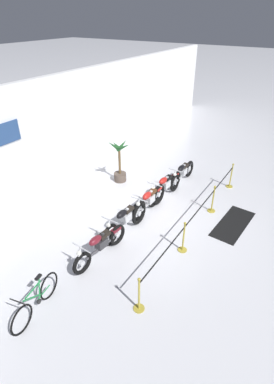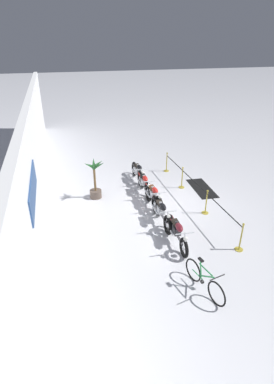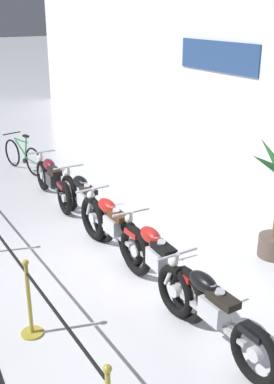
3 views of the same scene
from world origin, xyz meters
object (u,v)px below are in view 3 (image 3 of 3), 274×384
motorcycle_black_4 (211,311)px  stanchion_mid_right (30,310)px  motorcycle_maroon_0 (53,181)px  motorcycle_black_1 (85,201)px  motorcycle_red_3 (156,261)px  bicycle (23,156)px  motorcycle_red_2 (113,228)px

motorcycle_black_4 → stanchion_mid_right: 2.20m
motorcycle_maroon_0 → motorcycle_black_1: size_ratio=0.94×
motorcycle_maroon_0 → motorcycle_red_3: size_ratio=0.92×
motorcycle_maroon_0 → bicycle: bearing=177.2°
motorcycle_black_1 → motorcycle_red_3: size_ratio=0.98×
motorcycle_red_2 → motorcycle_red_3: size_ratio=0.93×
motorcycle_red_2 → motorcycle_black_4: bearing=-1.6°
motorcycle_red_3 → stanchion_mid_right: size_ratio=2.23×
motorcycle_red_2 → motorcycle_red_3: bearing=1.5°
motorcycle_maroon_0 → motorcycle_red_2: 2.71m
motorcycle_maroon_0 → stanchion_mid_right: size_ratio=2.05×
motorcycle_maroon_0 → motorcycle_red_3: bearing=-0.1°
stanchion_mid_right → bicycle: bearing=162.3°
motorcycle_red_3 → motorcycle_black_4: size_ratio=1.09×
motorcycle_black_1 → bicycle: 3.66m
motorcycle_black_1 → motorcycle_red_2: bearing=-5.4°
motorcycle_black_1 → bicycle: bearing=179.6°
motorcycle_maroon_0 → motorcycle_red_2: (2.71, -0.04, 0.03)m
motorcycle_black_4 → bicycle: (-7.57, 0.22, -0.09)m
motorcycle_maroon_0 → motorcycle_red_2: motorcycle_red_2 is taller
stanchion_mid_right → motorcycle_black_1: bearing=142.9°
motorcycle_black_1 → stanchion_mid_right: size_ratio=2.19×
motorcycle_red_3 → motorcycle_black_1: bearing=177.9°
motorcycle_black_1 → motorcycle_red_3: (2.56, -0.09, -0.00)m
motorcycle_black_1 → motorcycle_black_4: bearing=-2.9°
motorcycle_black_1 → stanchion_mid_right: (2.62, -1.98, -0.11)m
motorcycle_red_3 → bicycle: (-6.23, 0.12, -0.09)m
stanchion_mid_right → motorcycle_black_4: bearing=54.2°
motorcycle_maroon_0 → motorcycle_black_4: bearing=-1.2°
motorcycle_black_1 → motorcycle_red_2: motorcycle_red_2 is taller
motorcycle_maroon_0 → motorcycle_red_2: bearing=-0.8°
motorcycle_black_1 → motorcycle_black_4: size_ratio=1.07×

